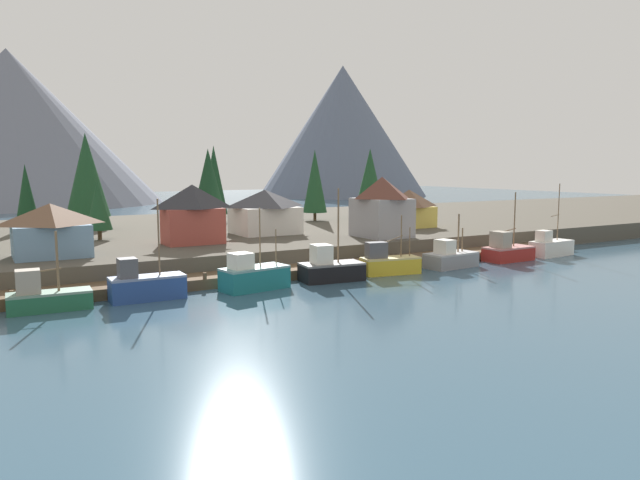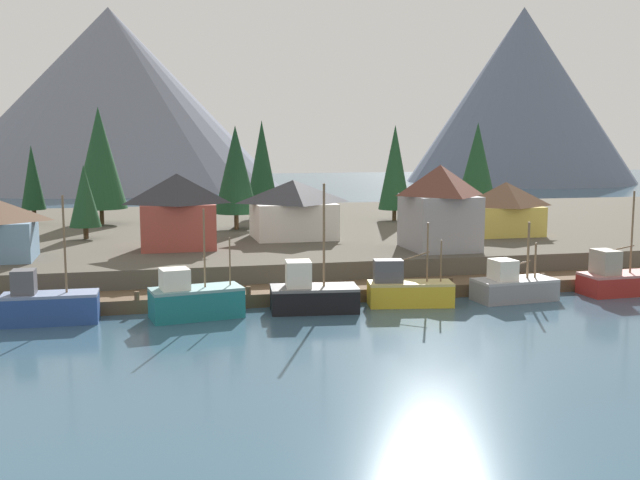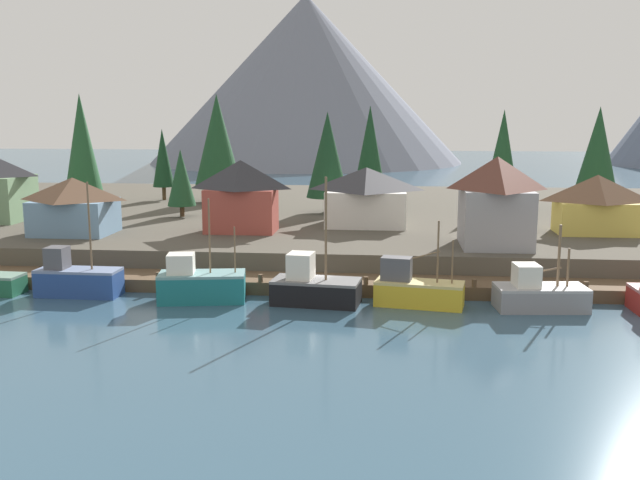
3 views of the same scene
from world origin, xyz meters
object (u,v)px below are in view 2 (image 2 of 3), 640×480
object	(u,v)px
conifer_back_right	(262,165)
fishing_boat_yellow	(407,290)
fishing_boat_blue	(48,305)
fishing_boat_grey	(513,286)
fishing_boat_teal	(194,300)
conifer_near_right	(477,164)
fishing_boat_black	(312,294)
conifer_mid_right	(84,196)
house_white	(293,208)
house_grey	(440,206)
conifer_far_left	(32,178)
house_yellow	(505,208)
conifer_mid_left	(395,167)
conifer_back_left	(236,170)
fishing_boat_red	(618,280)
house_red	(177,211)
conifer_centre	(100,158)

from	to	relation	value
conifer_back_right	fishing_boat_yellow	bearing A→B (deg)	-83.44
fishing_boat_blue	fishing_boat_grey	distance (m)	34.09
fishing_boat_teal	conifer_near_right	bearing A→B (deg)	33.62
fishing_boat_black	conifer_mid_right	size ratio (longest dim) A/B	1.26
house_white	conifer_back_right	size ratio (longest dim) A/B	0.68
fishing_boat_blue	house_grey	distance (m)	34.47
fishing_boat_yellow	house_grey	distance (m)	13.91
conifer_far_left	fishing_boat_yellow	bearing A→B (deg)	-52.16
house_yellow	conifer_mid_left	distance (m)	18.30
house_yellow	conifer_mid_left	world-z (taller)	conifer_mid_left
conifer_far_left	conifer_mid_right	bearing A→B (deg)	-65.45
fishing_boat_black	conifer_far_left	bearing A→B (deg)	127.07
fishing_boat_grey	conifer_back_left	bearing A→B (deg)	114.64
fishing_boat_black	conifer_mid_right	bearing A→B (deg)	130.26
conifer_far_left	conifer_near_right	bearing A→B (deg)	-6.51
fishing_boat_red	conifer_mid_left	distance (m)	36.57
fishing_boat_black	conifer_back_left	distance (m)	31.31
fishing_boat_blue	house_white	world-z (taller)	fishing_boat_blue
conifer_near_right	fishing_boat_blue	bearing A→B (deg)	-144.14
fishing_boat_red	conifer_near_right	bearing A→B (deg)	82.21
fishing_boat_teal	conifer_far_left	xyz separation A→B (m)	(-15.66, 40.76, 6.68)
fishing_boat_teal	fishing_boat_yellow	xyz separation A→B (m)	(15.77, 0.30, -0.11)
house_yellow	fishing_boat_red	bearing A→B (deg)	-87.96
house_red	conifer_near_right	distance (m)	41.93
fishing_boat_black	conifer_mid_left	size ratio (longest dim) A/B	0.79
fishing_boat_yellow	conifer_mid_left	bearing A→B (deg)	82.38
fishing_boat_black	house_yellow	bearing A→B (deg)	43.35
fishing_boat_teal	conifer_near_right	xyz separation A→B (m)	(37.29, 34.71, 8.03)
fishing_boat_teal	conifer_centre	xyz separation A→B (m)	(-7.98, 39.13, 8.94)
conifer_back_right	conifer_centre	xyz separation A→B (m)	(-19.16, -1.08, 0.96)
conifer_far_left	house_red	bearing A→B (deg)	-57.75
conifer_mid_right	conifer_back_right	bearing A→B (deg)	35.43
house_grey	conifer_back_left	xyz separation A→B (m)	(-16.00, 19.22, 2.69)
conifer_centre	conifer_far_left	world-z (taller)	conifer_centre
fishing_boat_black	house_grey	size ratio (longest dim) A/B	1.22
fishing_boat_yellow	conifer_mid_right	bearing A→B (deg)	143.68
conifer_back_left	house_yellow	bearing A→B (deg)	-24.16
fishing_boat_yellow	conifer_mid_right	world-z (taller)	conifer_mid_right
fishing_boat_black	house_grey	world-z (taller)	house_grey
fishing_boat_yellow	conifer_mid_left	distance (m)	37.61
fishing_boat_black	house_yellow	distance (m)	31.03
fishing_boat_red	conifer_back_right	size ratio (longest dim) A/B	0.68
house_grey	conifer_mid_left	bearing A→B (deg)	80.50
house_white	conifer_mid_left	bearing A→B (deg)	41.49
fishing_boat_yellow	conifer_far_left	bearing A→B (deg)	137.63
house_yellow	conifer_mid_right	bearing A→B (deg)	170.05
house_grey	conifer_back_left	distance (m)	25.15
fishing_boat_teal	house_white	distance (m)	24.96
conifer_mid_left	conifer_mid_right	xyz separation A→B (m)	(-35.67, -9.47, -2.22)
fishing_boat_grey	conifer_back_left	world-z (taller)	conifer_back_left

